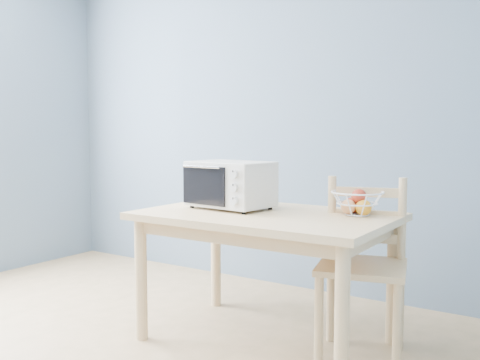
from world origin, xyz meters
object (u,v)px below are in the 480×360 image
Objects in this scene: dining_table at (266,230)px; dining_chair at (363,269)px; toaster_oven at (228,184)px; fruit_basket at (357,203)px.

dining_chair reaches higher than dining_table.
toaster_oven is 0.77m from fruit_basket.
dining_chair reaches higher than fruit_basket.
toaster_oven is (-0.29, 0.04, 0.25)m from dining_table.
dining_table is 1.46× the size of dining_chair.
toaster_oven is at bearing -168.72° from fruit_basket.
dining_table is 0.38m from toaster_oven.
dining_chair is at bearing -45.76° from fruit_basket.
toaster_oven is at bearing 172.95° from dining_table.
dining_table is at bearing -158.36° from fruit_basket.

